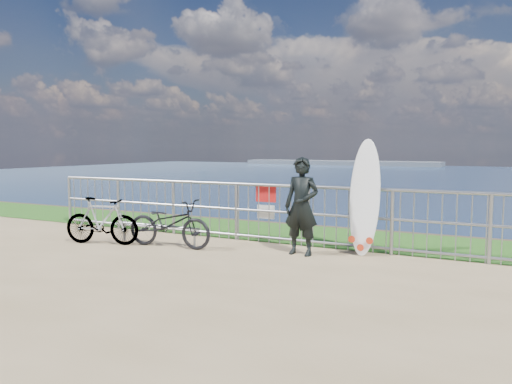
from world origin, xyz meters
The scene contains 8 objects.
grass_strip centered at (0.00, 2.70, 0.01)m, with size 120.00×120.00×0.00m, color #1F5116.
seascape centered at (-43.75, 147.49, -4.03)m, with size 260.00×260.00×5.00m.
railing centered at (0.02, 1.60, 0.58)m, with size 10.06×0.10×1.13m.
surfer centered at (1.14, 0.91, 0.83)m, with size 0.60×0.40×1.65m, color black.
surfboard centered at (2.07, 1.44, 0.91)m, with size 0.54×0.48×1.97m.
bicycle_near centered at (-1.22, 0.41, 0.44)m, with size 0.58×1.67×0.88m, color black.
bicycle_far centered at (-2.51, 0.06, 0.44)m, with size 0.42×1.47×0.88m, color black.
bike_rack centered at (-1.56, 0.51, 0.31)m, with size 1.83×0.05×0.38m.
Camera 1 is at (4.21, -6.84, 1.83)m, focal length 35.00 mm.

